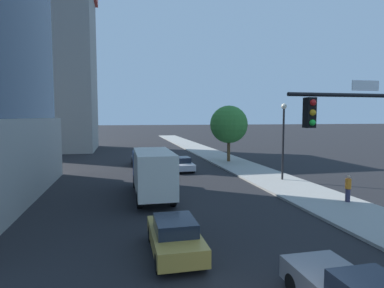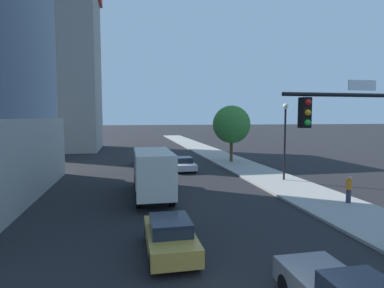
{
  "view_description": "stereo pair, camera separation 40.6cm",
  "coord_description": "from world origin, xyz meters",
  "views": [
    {
      "loc": [
        -3.5,
        -6.23,
        5.21
      ],
      "look_at": [
        1.03,
        14.17,
        3.42
      ],
      "focal_mm": 29.71,
      "sensor_mm": 36.0,
      "label": 1
    },
    {
      "loc": [
        -3.11,
        -6.31,
        5.21
      ],
      "look_at": [
        1.03,
        14.17,
        3.42
      ],
      "focal_mm": 29.71,
      "sensor_mm": 36.0,
      "label": 2
    }
  ],
  "objects": [
    {
      "name": "car_silver",
      "position": [
        2.1,
        23.78,
        0.65
      ],
      "size": [
        1.94,
        4.2,
        1.31
      ],
      "color": "#B7B7BC",
      "rests_on": "ground"
    },
    {
      "name": "car_gold",
      "position": [
        -1.61,
        5.3,
        0.71
      ],
      "size": [
        1.75,
        4.04,
        1.41
      ],
      "color": "#AD8938",
      "rests_on": "ground"
    },
    {
      "name": "box_truck",
      "position": [
        -1.61,
        14.14,
        1.75
      ],
      "size": [
        2.25,
        7.77,
        3.11
      ],
      "color": "#1E4799",
      "rests_on": "ground"
    },
    {
      "name": "sidewalk",
      "position": [
        8.57,
        20.0,
        0.07
      ],
      "size": [
        4.51,
        120.0,
        0.15
      ],
      "primitive_type": "cube",
      "color": "#9E9B93",
      "rests_on": "ground"
    },
    {
      "name": "street_tree",
      "position": [
        8.4,
        28.04,
        4.35
      ],
      "size": [
        4.27,
        4.27,
        6.35
      ],
      "color": "brown",
      "rests_on": "sidewalk"
    },
    {
      "name": "pedestrian_orange_shirt",
      "position": [
        9.63,
        9.93,
        0.96
      ],
      "size": [
        0.34,
        0.34,
        1.6
      ],
      "color": "#38334C",
      "rests_on": "sidewalk"
    },
    {
      "name": "car_black",
      "position": [
        -1.61,
        28.11,
        0.7
      ],
      "size": [
        1.75,
        4.05,
        1.39
      ],
      "color": "black",
      "rests_on": "ground"
    },
    {
      "name": "street_lamp",
      "position": [
        9.16,
        16.99,
        4.13
      ],
      "size": [
        0.44,
        0.44,
        6.13
      ],
      "color": "black",
      "rests_on": "sidewalk"
    },
    {
      "name": "traffic_light_pole",
      "position": [
        5.12,
        3.65,
        4.52
      ],
      "size": [
        4.79,
        0.48,
        6.51
      ],
      "color": "black",
      "rests_on": "sidewalk"
    },
    {
      "name": "construction_building",
      "position": [
        -14.79,
        46.68,
        14.99
      ],
      "size": [
        20.07,
        12.96,
        37.1
      ],
      "color": "#9E9B93",
      "rests_on": "ground"
    }
  ]
}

